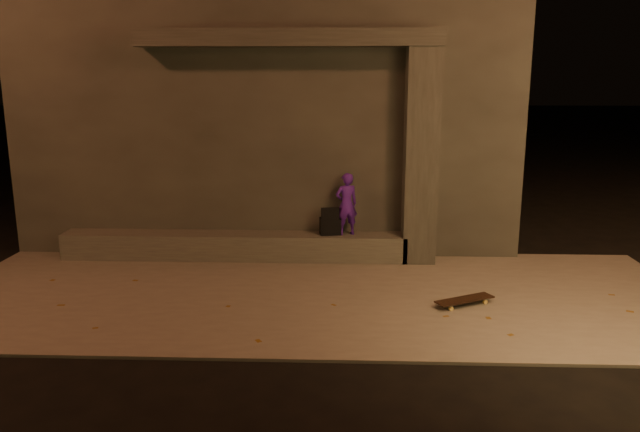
{
  "coord_description": "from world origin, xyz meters",
  "views": [
    {
      "loc": [
        0.41,
        -6.73,
        3.21
      ],
      "look_at": [
        0.07,
        2.0,
        1.21
      ],
      "focal_mm": 35.0,
      "sensor_mm": 36.0,
      "label": 1
    }
  ],
  "objects_px": {
    "skateboarder": "(346,204)",
    "skateboard": "(465,300)",
    "backpack": "(330,225)",
    "column": "(421,157)"
  },
  "relations": [
    {
      "from": "column",
      "to": "backpack",
      "type": "distance_m",
      "value": 1.92
    },
    {
      "from": "skateboarder",
      "to": "skateboard",
      "type": "height_order",
      "value": "skateboarder"
    },
    {
      "from": "column",
      "to": "skateboarder",
      "type": "height_order",
      "value": "column"
    },
    {
      "from": "column",
      "to": "backpack",
      "type": "relative_size",
      "value": 7.25
    },
    {
      "from": "column",
      "to": "backpack",
      "type": "xyz_separation_m",
      "value": [
        -1.52,
        0.0,
        -1.18
      ]
    },
    {
      "from": "column",
      "to": "skateboard",
      "type": "xyz_separation_m",
      "value": [
        0.42,
        -2.17,
        -1.72
      ]
    },
    {
      "from": "backpack",
      "to": "column",
      "type": "bearing_deg",
      "value": -10.45
    },
    {
      "from": "backpack",
      "to": "skateboard",
      "type": "height_order",
      "value": "backpack"
    },
    {
      "from": "column",
      "to": "skateboard",
      "type": "height_order",
      "value": "column"
    },
    {
      "from": "skateboarder",
      "to": "backpack",
      "type": "relative_size",
      "value": 2.17
    }
  ]
}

